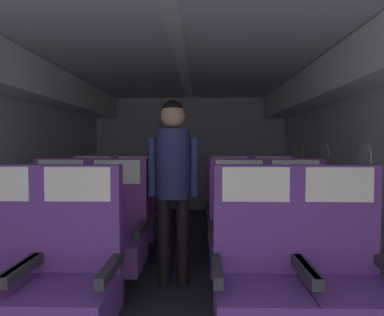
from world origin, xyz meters
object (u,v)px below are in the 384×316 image
Objects in this scene: seat_b_right_window at (240,236)px; seat_c_right_aisle at (275,214)px; seat_a_right_aisle at (345,279)px; seat_b_left_window at (57,234)px; flight_attendant at (173,172)px; seat_c_right_window at (230,214)px; seat_a_right_window at (258,278)px; seat_b_right_aisle at (298,236)px; seat_b_left_aisle at (115,236)px; seat_c_left_window at (91,213)px; seat_c_left_aisle at (135,213)px; seat_a_left_aisle at (73,278)px.

seat_b_right_window is 0.99m from seat_c_right_aisle.
seat_b_left_window is (-1.98, 0.86, 0.00)m from seat_a_right_aisle.
seat_a_right_aisle is 1.71m from seat_c_right_aisle.
seat_b_left_window is 1.08m from flight_attendant.
seat_b_right_window is at bearing 177.90° from flight_attendant.
seat_a_right_aisle and seat_c_right_window have the same top height.
seat_a_right_window is 1.00× the size of seat_c_right_window.
seat_a_right_aisle is 1.00× the size of seat_b_right_aisle.
seat_a_right_window is 1.73m from seat_b_left_window.
seat_b_left_aisle is at bearing -149.43° from seat_c_right_aisle.
seat_c_right_aisle is at bearing 23.49° from seat_b_left_window.
seat_c_left_window is at bearing -179.51° from seat_c_right_aisle.
seat_c_left_window is at bearing -24.78° from flight_attendant.
seat_b_left_window is at bearing 156.52° from seat_a_right_aisle.
seat_c_left_window is at bearing -177.19° from seat_c_left_aisle.
flight_attendant reaches higher than seat_c_right_aisle.
seat_c_left_aisle and seat_c_right_window have the same top height.
seat_b_right_aisle is at bearing 1.79° from seat_b_right_window.
seat_a_right_window and seat_c_right_window have the same top height.
flight_attendant reaches higher than seat_a_right_window.
seat_a_left_aisle and seat_a_right_window have the same top height.
seat_c_right_aisle is 1.36m from flight_attendant.
seat_a_left_aisle and seat_a_right_aisle have the same top height.
seat_b_right_aisle and seat_c_right_aisle have the same top height.
seat_b_right_window is at bearing -89.59° from seat_c_right_window.
seat_c_left_aisle is (-1.03, 0.88, 0.00)m from seat_b_right_window.
seat_b_left_window is 1.00× the size of seat_c_right_aisle.
seat_c_right_window is (1.02, 1.72, 0.00)m from seat_a_left_aisle.
seat_b_left_aisle is at bearing 29.49° from flight_attendant.
seat_c_left_aisle is (0.47, 0.02, 0.00)m from seat_c_left_window.
seat_a_right_aisle is 1.00× the size of seat_c_right_window.
seat_a_right_window is 1.70m from seat_c_right_window.
seat_b_left_window is 0.49m from seat_b_left_aisle.
seat_b_right_aisle is at bearing -90.04° from seat_c_right_aisle.
seat_c_right_window is (-0.48, 0.84, 0.00)m from seat_b_right_aisle.
seat_b_right_aisle is at bearing 0.66° from seat_b_left_aisle.
seat_c_left_window is at bearing 131.41° from seat_a_right_window.
seat_b_right_aisle is (1.97, -0.00, 0.00)m from seat_b_left_window.
seat_a_right_window is 1.00× the size of seat_c_left_aisle.
seat_a_right_aisle is 0.97m from seat_b_right_window.
seat_c_right_aisle is at bearing 30.57° from seat_b_left_aisle.
seat_b_left_window is 1.00× the size of seat_c_right_window.
seat_b_left_window is at bearing 150.12° from seat_a_right_window.
seat_a_left_aisle is 1.74m from seat_c_left_aisle.
seat_a_left_aisle is at bearing -120.69° from seat_c_right_window.
seat_c_left_window is (-0.47, 1.72, 0.00)m from seat_a_left_aisle.
seat_a_right_window and seat_b_right_window have the same top height.
seat_b_right_window is at bearing 0.14° from seat_b_left_aisle.
flight_attendant is at bearing 172.93° from seat_b_right_aisle.
seat_a_left_aisle is 1.34m from seat_b_right_window.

